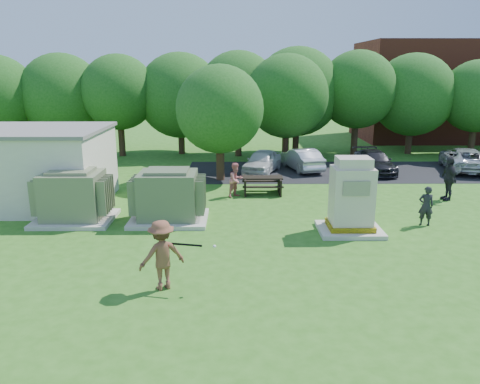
{
  "coord_description": "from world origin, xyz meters",
  "views": [
    {
      "loc": [
        -0.13,
        -13.11,
        5.83
      ],
      "look_at": [
        0.0,
        4.0,
        1.3
      ],
      "focal_mm": 35.0,
      "sensor_mm": 36.0,
      "label": 1
    }
  ],
  "objects_px": {
    "transformer_left": "(73,197)",
    "car_dark": "(374,162)",
    "person_by_generator": "(426,206)",
    "car_silver_a": "(302,159)",
    "generator_cabinet": "(351,200)",
    "person_at_picnic": "(236,180)",
    "transformer_right": "(168,197)",
    "batter": "(162,255)",
    "person_walking_right": "(449,179)",
    "car_white": "(262,161)",
    "picnic_table": "(262,183)",
    "car_silver_b": "(464,159)"
  },
  "relations": [
    {
      "from": "batter",
      "to": "car_white",
      "type": "distance_m",
      "value": 15.18
    },
    {
      "from": "person_by_generator",
      "to": "generator_cabinet",
      "type": "bearing_deg",
      "value": 21.26
    },
    {
      "from": "person_by_generator",
      "to": "person_at_picnic",
      "type": "distance_m",
      "value": 8.36
    },
    {
      "from": "picnic_table",
      "to": "car_silver_a",
      "type": "bearing_deg",
      "value": 64.3
    },
    {
      "from": "picnic_table",
      "to": "person_walking_right",
      "type": "distance_m",
      "value": 8.49
    },
    {
      "from": "transformer_left",
      "to": "person_at_picnic",
      "type": "relative_size",
      "value": 1.86
    },
    {
      "from": "generator_cabinet",
      "to": "batter",
      "type": "distance_m",
      "value": 7.66
    },
    {
      "from": "transformer_right",
      "to": "person_walking_right",
      "type": "xyz_separation_m",
      "value": [
        12.31,
        2.97,
        0.02
      ]
    },
    {
      "from": "transformer_right",
      "to": "batter",
      "type": "xyz_separation_m",
      "value": [
        0.66,
        -5.88,
        0.0
      ]
    },
    {
      "from": "transformer_left",
      "to": "car_white",
      "type": "relative_size",
      "value": 0.78
    },
    {
      "from": "picnic_table",
      "to": "person_walking_right",
      "type": "relative_size",
      "value": 0.97
    },
    {
      "from": "transformer_right",
      "to": "generator_cabinet",
      "type": "relative_size",
      "value": 1.08
    },
    {
      "from": "generator_cabinet",
      "to": "person_by_generator",
      "type": "height_order",
      "value": "generator_cabinet"
    },
    {
      "from": "transformer_left",
      "to": "transformer_right",
      "type": "distance_m",
      "value": 3.7
    },
    {
      "from": "transformer_left",
      "to": "car_silver_a",
      "type": "height_order",
      "value": "transformer_left"
    },
    {
      "from": "generator_cabinet",
      "to": "car_silver_a",
      "type": "xyz_separation_m",
      "value": [
        -0.31,
        10.92,
        -0.57
      ]
    },
    {
      "from": "person_walking_right",
      "to": "car_dark",
      "type": "relative_size",
      "value": 0.47
    },
    {
      "from": "transformer_right",
      "to": "picnic_table",
      "type": "bearing_deg",
      "value": 46.62
    },
    {
      "from": "car_silver_a",
      "to": "car_silver_b",
      "type": "xyz_separation_m",
      "value": [
        9.52,
        -0.26,
        0.03
      ]
    },
    {
      "from": "generator_cabinet",
      "to": "car_dark",
      "type": "height_order",
      "value": "generator_cabinet"
    },
    {
      "from": "generator_cabinet",
      "to": "car_silver_a",
      "type": "height_order",
      "value": "generator_cabinet"
    },
    {
      "from": "generator_cabinet",
      "to": "person_walking_right",
      "type": "xyz_separation_m",
      "value": [
        5.47,
        4.32,
        -0.23
      ]
    },
    {
      "from": "transformer_right",
      "to": "transformer_left",
      "type": "bearing_deg",
      "value": 180.0
    },
    {
      "from": "car_dark",
      "to": "car_silver_b",
      "type": "relative_size",
      "value": 0.88
    },
    {
      "from": "transformer_left",
      "to": "car_silver_a",
      "type": "distance_m",
      "value": 14.0
    },
    {
      "from": "transformer_right",
      "to": "person_walking_right",
      "type": "bearing_deg",
      "value": 13.57
    },
    {
      "from": "batter",
      "to": "person_at_picnic",
      "type": "distance_m",
      "value": 9.65
    },
    {
      "from": "car_white",
      "to": "car_dark",
      "type": "xyz_separation_m",
      "value": [
        6.46,
        -0.04,
        -0.04
      ]
    },
    {
      "from": "car_silver_b",
      "to": "car_white",
      "type": "bearing_deg",
      "value": 16.27
    },
    {
      "from": "car_dark",
      "to": "car_silver_b",
      "type": "height_order",
      "value": "car_silver_b"
    },
    {
      "from": "person_walking_right",
      "to": "batter",
      "type": "bearing_deg",
      "value": -56.18
    },
    {
      "from": "person_at_picnic",
      "to": "car_silver_a",
      "type": "relative_size",
      "value": 0.41
    },
    {
      "from": "car_silver_a",
      "to": "transformer_left",
      "type": "bearing_deg",
      "value": 28.41
    },
    {
      "from": "transformer_left",
      "to": "person_by_generator",
      "type": "height_order",
      "value": "transformer_left"
    },
    {
      "from": "transformer_left",
      "to": "transformer_right",
      "type": "bearing_deg",
      "value": 0.0
    },
    {
      "from": "transformer_right",
      "to": "car_silver_a",
      "type": "height_order",
      "value": "transformer_right"
    },
    {
      "from": "picnic_table",
      "to": "person_at_picnic",
      "type": "height_order",
      "value": "person_at_picnic"
    },
    {
      "from": "transformer_left",
      "to": "car_dark",
      "type": "distance_m",
      "value": 16.83
    },
    {
      "from": "batter",
      "to": "car_white",
      "type": "xyz_separation_m",
      "value": [
        3.49,
        14.77,
        -0.32
      ]
    },
    {
      "from": "transformer_left",
      "to": "person_walking_right",
      "type": "bearing_deg",
      "value": 10.51
    },
    {
      "from": "transformer_right",
      "to": "car_white",
      "type": "relative_size",
      "value": 0.78
    },
    {
      "from": "car_dark",
      "to": "transformer_left",
      "type": "bearing_deg",
      "value": -150.03
    },
    {
      "from": "transformer_left",
      "to": "car_silver_a",
      "type": "xyz_separation_m",
      "value": [
        10.22,
        9.56,
        -0.32
      ]
    },
    {
      "from": "person_by_generator",
      "to": "car_silver_a",
      "type": "bearing_deg",
      "value": -63.97
    },
    {
      "from": "transformer_right",
      "to": "person_by_generator",
      "type": "height_order",
      "value": "transformer_right"
    },
    {
      "from": "batter",
      "to": "car_white",
      "type": "relative_size",
      "value": 0.51
    },
    {
      "from": "car_silver_a",
      "to": "person_by_generator",
      "type": "bearing_deg",
      "value": 93.57
    },
    {
      "from": "car_white",
      "to": "transformer_left",
      "type": "bearing_deg",
      "value": -111.63
    },
    {
      "from": "batter",
      "to": "person_by_generator",
      "type": "height_order",
      "value": "batter"
    },
    {
      "from": "batter",
      "to": "person_by_generator",
      "type": "bearing_deg",
      "value": -176.69
    }
  ]
}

